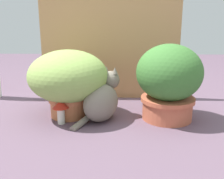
{
  "coord_description": "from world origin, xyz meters",
  "views": [
    {
      "loc": [
        0.11,
        -1.4,
        0.59
      ],
      "look_at": [
        0.06,
        0.08,
        0.18
      ],
      "focal_mm": 41.97,
      "sensor_mm": 36.0,
      "label": 1
    }
  ],
  "objects_px": {
    "grass_planter": "(68,79)",
    "mushroom_ornament_pink": "(57,105)",
    "leafy_planter": "(169,80)",
    "cat": "(102,100)",
    "mushroom_ornament_red": "(61,108)"
  },
  "relations": [
    {
      "from": "mushroom_ornament_red",
      "to": "leafy_planter",
      "type": "bearing_deg",
      "value": 9.12
    },
    {
      "from": "mushroom_ornament_red",
      "to": "grass_planter",
      "type": "bearing_deg",
      "value": 79.82
    },
    {
      "from": "mushroom_ornament_red",
      "to": "mushroom_ornament_pink",
      "type": "height_order",
      "value": "mushroom_ornament_red"
    },
    {
      "from": "grass_planter",
      "to": "mushroom_ornament_pink",
      "type": "distance_m",
      "value": 0.17
    },
    {
      "from": "mushroom_ornament_red",
      "to": "mushroom_ornament_pink",
      "type": "relative_size",
      "value": 1.1
    },
    {
      "from": "grass_planter",
      "to": "cat",
      "type": "distance_m",
      "value": 0.24
    },
    {
      "from": "grass_planter",
      "to": "mushroom_ornament_pink",
      "type": "bearing_deg",
      "value": -134.86
    },
    {
      "from": "grass_planter",
      "to": "mushroom_ornament_red",
      "type": "relative_size",
      "value": 3.41
    },
    {
      "from": "mushroom_ornament_pink",
      "to": "grass_planter",
      "type": "bearing_deg",
      "value": 45.14
    },
    {
      "from": "leafy_planter",
      "to": "cat",
      "type": "bearing_deg",
      "value": -175.54
    },
    {
      "from": "cat",
      "to": "grass_planter",
      "type": "bearing_deg",
      "value": 163.11
    },
    {
      "from": "cat",
      "to": "mushroom_ornament_pink",
      "type": "xyz_separation_m",
      "value": [
        -0.27,
        -0.0,
        -0.03
      ]
    },
    {
      "from": "grass_planter",
      "to": "leafy_planter",
      "type": "height_order",
      "value": "leafy_planter"
    },
    {
      "from": "leafy_planter",
      "to": "grass_planter",
      "type": "bearing_deg",
      "value": 176.91
    },
    {
      "from": "grass_planter",
      "to": "leafy_planter",
      "type": "distance_m",
      "value": 0.6
    }
  ]
}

